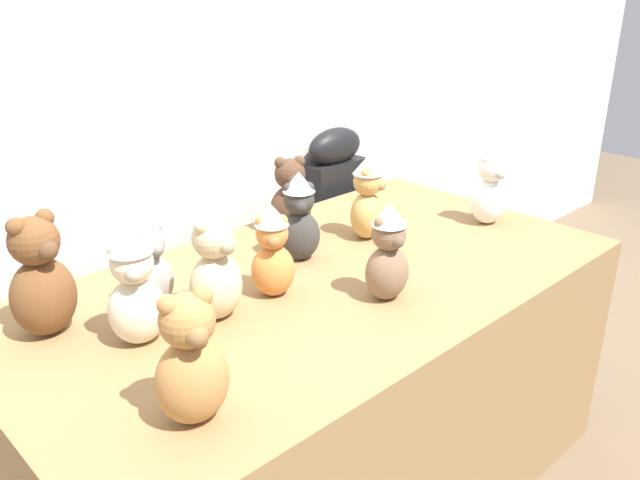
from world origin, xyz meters
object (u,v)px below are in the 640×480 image
Objects in this scene: teddy_bear_sand at (215,271)px; teddy_bear_ginger at (273,252)px; teddy_bear_snow at (490,191)px; teddy_bear_cocoa at (290,199)px; teddy_bear_cream at (135,287)px; teddy_bear_caramel at (191,362)px; teddy_bear_charcoal at (299,218)px; teddy_bear_mocha at (388,253)px; teddy_bear_honey at (367,198)px; instrument_case at (334,242)px; display_table at (320,390)px; teddy_bear_chestnut at (41,279)px; teddy_bear_ash at (150,269)px.

teddy_bear_ginger is (0.18, -0.00, -0.00)m from teddy_bear_sand.
teddy_bear_ginger is 0.91m from teddy_bear_snow.
teddy_bear_cream is (-0.72, -0.27, 0.02)m from teddy_bear_cocoa.
teddy_bear_caramel is 1.02× the size of teddy_bear_charcoal.
teddy_bear_mocha is at bearing -74.45° from teddy_bear_cocoa.
teddy_bear_honey reaches higher than teddy_bear_mocha.
teddy_bear_caramel is at bearing -113.22° from teddy_bear_ginger.
teddy_bear_snow reaches higher than instrument_case.
instrument_case is at bearing 42.50° from display_table.
teddy_bear_mocha is at bearing 0.15° from teddy_bear_cream.
teddy_bear_charcoal is (0.40, 0.13, 0.01)m from teddy_bear_sand.
display_table is 0.63m from teddy_bear_honey.
instrument_case is 0.71m from teddy_bear_cocoa.
display_table is at bearing 36.94° from teddy_bear_caramel.
teddy_bear_cocoa is at bearing 49.37° from teddy_bear_caramel.
teddy_bear_honey is (-0.35, -0.50, 0.41)m from instrument_case.
teddy_bear_chestnut is at bearing -170.09° from teddy_bear_ginger.
teddy_bear_mocha is at bearing -78.36° from display_table.
teddy_bear_cocoa is (0.51, 0.30, -0.00)m from teddy_bear_sand.
teddy_bear_ginger is at bearing 142.97° from teddy_bear_mocha.
teddy_bear_sand reaches higher than display_table.
teddy_bear_mocha is 0.98× the size of teddy_bear_charcoal.
teddy_bear_mocha is 1.01× the size of teddy_bear_cocoa.
display_table is 0.91m from teddy_bear_chestnut.
display_table is at bearing -27.46° from teddy_bear_ash.
teddy_bear_ash is (-0.77, 0.06, -0.03)m from teddy_bear_honey.
teddy_bear_sand is at bearing 60.05° from teddy_bear_caramel.
teddy_bear_chestnut is (-0.35, 0.22, 0.01)m from teddy_bear_sand.
instrument_case is at bearing 71.42° from teddy_bear_charcoal.
display_table is 6.96× the size of teddy_bear_ginger.
teddy_bear_chestnut is at bearing -174.19° from teddy_bear_snow.
teddy_bear_honey is at bearing 20.04° from display_table.
teddy_bear_ginger is 0.32m from teddy_bear_ash.
teddy_bear_chestnut reaches higher than teddy_bear_sand.
display_table is 0.54m from teddy_bear_ginger.
display_table is 0.63m from teddy_bear_sand.
teddy_bear_cream reaches higher than teddy_bear_charcoal.
instrument_case is 3.94× the size of teddy_bear_snow.
teddy_bear_chestnut reaches higher than teddy_bear_ginger.
teddy_bear_mocha is at bearing -38.96° from teddy_bear_sand.
teddy_bear_caramel reaches higher than teddy_bear_snow.
teddy_bear_cocoa is 0.77m from teddy_bear_cream.
teddy_bear_mocha is at bearing -44.51° from teddy_bear_ash.
teddy_bear_cream is 1.27× the size of teddy_bear_ash.
teddy_bear_cocoa reaches higher than display_table.
teddy_bear_chestnut is at bearing 161.08° from teddy_bear_ash.
instrument_case is at bearing 16.13° from teddy_bear_ash.
teddy_bear_charcoal reaches higher than display_table.
teddy_bear_honey is 1.03× the size of teddy_bear_mocha.
teddy_bear_caramel is 0.51m from teddy_bear_ash.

